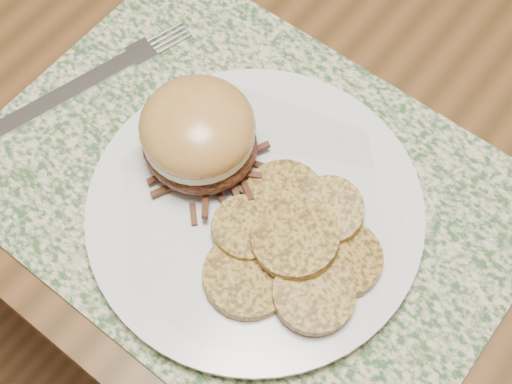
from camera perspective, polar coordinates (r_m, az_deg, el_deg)
ground at (r=1.37m, az=14.44°, el=-12.13°), size 3.50×3.50×0.00m
placemat at (r=0.60m, az=-0.59°, el=0.12°), size 0.45×0.33×0.00m
dinner_plate at (r=0.58m, az=-0.08°, el=-1.52°), size 0.26×0.26×0.02m
pork_sandwich at (r=0.57m, az=-4.64°, el=4.66°), size 0.11×0.11×0.07m
roasted_potatoes at (r=0.55m, az=3.03°, el=-4.22°), size 0.15×0.17×0.03m
fork at (r=0.68m, az=-12.95°, el=8.77°), size 0.08×0.20×0.00m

